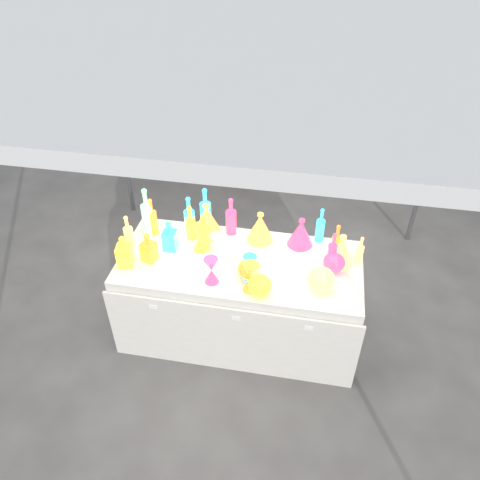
% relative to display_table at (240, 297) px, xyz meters
% --- Properties ---
extents(ground, '(80.00, 80.00, 0.00)m').
position_rel_display_table_xyz_m(ground, '(-0.00, 0.01, -0.37)').
color(ground, slate).
rests_on(ground, ground).
extents(canopy_tent, '(3.15, 3.15, 2.46)m').
position_rel_display_table_xyz_m(canopy_tent, '(-0.00, 0.02, 2.01)').
color(canopy_tent, gray).
rests_on(canopy_tent, ground).
extents(display_table, '(1.84, 0.83, 0.75)m').
position_rel_display_table_xyz_m(display_table, '(0.00, 0.00, 0.00)').
color(display_table, silver).
rests_on(display_table, ground).
extents(cardboard_box_closed, '(0.60, 0.44, 0.43)m').
position_rel_display_table_xyz_m(cardboard_box_closed, '(-0.42, 2.59, -0.16)').
color(cardboard_box_closed, olive).
rests_on(cardboard_box_closed, ground).
extents(cardboard_box_flat, '(0.74, 0.63, 0.05)m').
position_rel_display_table_xyz_m(cardboard_box_flat, '(-0.09, 2.64, -0.35)').
color(cardboard_box_flat, olive).
rests_on(cardboard_box_flat, ground).
extents(bottle_0, '(0.08, 0.08, 0.30)m').
position_rel_display_table_xyz_m(bottle_0, '(-0.43, 0.22, 0.53)').
color(bottle_0, red).
rests_on(bottle_0, display_table).
extents(bottle_1, '(0.12, 0.12, 0.38)m').
position_rel_display_table_xyz_m(bottle_1, '(-0.34, 0.36, 0.56)').
color(bottle_1, '#198818').
rests_on(bottle_1, display_table).
extents(bottle_2, '(0.08, 0.08, 0.33)m').
position_rel_display_table_xyz_m(bottle_2, '(-0.73, 0.21, 0.54)').
color(bottle_2, gold).
rests_on(bottle_2, display_table).
extents(bottle_3, '(0.10, 0.10, 0.32)m').
position_rel_display_table_xyz_m(bottle_3, '(-0.13, 0.34, 0.54)').
color(bottle_3, '#1D34AA').
rests_on(bottle_3, display_table).
extents(bottle_4, '(0.09, 0.09, 0.30)m').
position_rel_display_table_xyz_m(bottle_4, '(-0.85, 0.01, 0.53)').
color(bottle_4, '#168F70').
rests_on(bottle_4, display_table).
extents(bottle_5, '(0.12, 0.12, 0.42)m').
position_rel_display_table_xyz_m(bottle_5, '(-0.77, 0.21, 0.59)').
color(bottle_5, '#C7279B').
rests_on(bottle_5, display_table).
extents(bottle_6, '(0.11, 0.11, 0.33)m').
position_rel_display_table_xyz_m(bottle_6, '(-0.29, 0.10, 0.54)').
color(bottle_6, red).
rests_on(bottle_6, display_table).
extents(bottle_7, '(0.10, 0.10, 0.35)m').
position_rel_display_table_xyz_m(bottle_7, '(-0.44, 0.25, 0.55)').
color(bottle_7, '#198818').
rests_on(bottle_7, display_table).
extents(decanter_0, '(0.12, 0.12, 0.26)m').
position_rel_display_table_xyz_m(decanter_0, '(-0.81, -0.18, 0.51)').
color(decanter_0, red).
rests_on(decanter_0, display_table).
extents(decanter_1, '(0.12, 0.12, 0.24)m').
position_rel_display_table_xyz_m(decanter_1, '(-0.66, -0.09, 0.50)').
color(decanter_1, gold).
rests_on(decanter_1, display_table).
extents(decanter_2, '(0.10, 0.10, 0.25)m').
position_rel_display_table_xyz_m(decanter_2, '(-0.55, 0.06, 0.50)').
color(decanter_2, '#198818').
rests_on(decanter_2, display_table).
extents(hourglass_0, '(0.14, 0.14, 0.23)m').
position_rel_display_table_xyz_m(hourglass_0, '(0.12, -0.27, 0.49)').
color(hourglass_0, gold).
rests_on(hourglass_0, display_table).
extents(hourglass_1, '(0.14, 0.14, 0.21)m').
position_rel_display_table_xyz_m(hourglass_1, '(-0.16, -0.24, 0.48)').
color(hourglass_1, '#1D34AA').
rests_on(hourglass_1, display_table).
extents(hourglass_2, '(0.12, 0.12, 0.22)m').
position_rel_display_table_xyz_m(hourglass_2, '(0.15, -0.27, 0.49)').
color(hourglass_2, '#168F70').
rests_on(hourglass_2, display_table).
extents(hourglass_3, '(0.12, 0.12, 0.22)m').
position_rel_display_table_xyz_m(hourglass_3, '(-0.16, 0.00, 0.49)').
color(hourglass_3, '#C7279B').
rests_on(hourglass_3, display_table).
extents(hourglass_4, '(0.14, 0.14, 0.22)m').
position_rel_display_table_xyz_m(hourglass_4, '(-0.32, 0.09, 0.49)').
color(hourglass_4, red).
rests_on(hourglass_4, display_table).
extents(hourglass_5, '(0.11, 0.11, 0.20)m').
position_rel_display_table_xyz_m(hourglass_5, '(0.10, -0.16, 0.47)').
color(hourglass_5, '#198818').
rests_on(hourglass_5, display_table).
extents(globe_0, '(0.21, 0.21, 0.13)m').
position_rel_display_table_xyz_m(globe_0, '(0.19, -0.30, 0.44)').
color(globe_0, red).
rests_on(globe_0, display_table).
extents(globe_1, '(0.24, 0.24, 0.15)m').
position_rel_display_table_xyz_m(globe_1, '(0.60, -0.17, 0.45)').
color(globe_1, '#168F70').
rests_on(globe_1, display_table).
extents(globe_2, '(0.16, 0.16, 0.13)m').
position_rel_display_table_xyz_m(globe_2, '(0.09, -0.15, 0.44)').
color(globe_2, gold).
rests_on(globe_2, display_table).
extents(globe_3, '(0.18, 0.18, 0.13)m').
position_rel_display_table_xyz_m(globe_3, '(0.68, 0.03, 0.44)').
color(globe_3, '#1D34AA').
rests_on(globe_3, display_table).
extents(lampshade_0, '(0.31, 0.31, 0.28)m').
position_rel_display_table_xyz_m(lampshade_0, '(-0.31, 0.29, 0.51)').
color(lampshade_0, '#FBFF35').
rests_on(lampshade_0, display_table).
extents(lampshade_1, '(0.27, 0.27, 0.25)m').
position_rel_display_table_xyz_m(lampshade_1, '(0.11, 0.29, 0.50)').
color(lampshade_1, '#FBFF35').
rests_on(lampshade_1, display_table).
extents(lampshade_2, '(0.24, 0.24, 0.24)m').
position_rel_display_table_xyz_m(lampshade_2, '(0.42, 0.29, 0.49)').
color(lampshade_2, '#1D34AA').
rests_on(lampshade_2, display_table).
extents(lampshade_3, '(0.26, 0.26, 0.24)m').
position_rel_display_table_xyz_m(lampshade_3, '(0.73, 0.13, 0.50)').
color(lampshade_3, '#168F70').
rests_on(lampshade_3, display_table).
extents(bottle_8, '(0.08, 0.08, 0.30)m').
position_rel_display_table_xyz_m(bottle_8, '(0.56, 0.36, 0.53)').
color(bottle_8, '#198818').
rests_on(bottle_8, display_table).
extents(bottle_9, '(0.07, 0.07, 0.30)m').
position_rel_display_table_xyz_m(bottle_9, '(0.68, 0.17, 0.53)').
color(bottle_9, gold).
rests_on(bottle_9, display_table).
extents(bottle_10, '(0.07, 0.07, 0.29)m').
position_rel_display_table_xyz_m(bottle_10, '(0.66, 0.08, 0.52)').
color(bottle_10, '#1D34AA').
rests_on(bottle_10, display_table).
extents(bottle_11, '(0.07, 0.07, 0.24)m').
position_rel_display_table_xyz_m(bottle_11, '(0.86, 0.14, 0.50)').
color(bottle_11, '#168F70').
rests_on(bottle_11, display_table).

